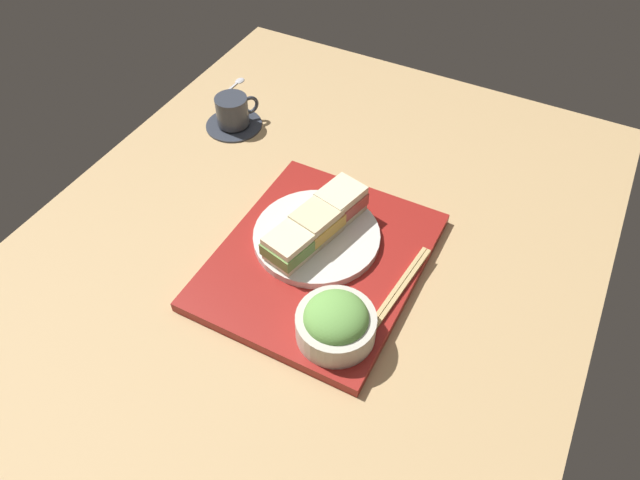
{
  "coord_description": "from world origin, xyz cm",
  "views": [
    {
      "loc": [
        -55.35,
        -34.46,
        79.28
      ],
      "look_at": [
        4.12,
        -3.47,
        5.0
      ],
      "focal_mm": 32.78,
      "sensor_mm": 36.0,
      "label": 1
    }
  ],
  "objects_px": {
    "chopsticks_pair": "(401,286)",
    "sandwich_middle": "(317,223)",
    "coffee_cup": "(233,114)",
    "sandwich_near": "(291,246)",
    "salad_bowl": "(336,322)",
    "teaspoon": "(237,82)",
    "sandwich_plate": "(317,236)",
    "sandwich_far": "(341,202)"
  },
  "relations": [
    {
      "from": "salad_bowl",
      "to": "coffee_cup",
      "type": "distance_m",
      "value": 0.6
    },
    {
      "from": "teaspoon",
      "to": "sandwich_far",
      "type": "bearing_deg",
      "value": -126.05
    },
    {
      "from": "coffee_cup",
      "to": "teaspoon",
      "type": "bearing_deg",
      "value": 30.81
    },
    {
      "from": "sandwich_near",
      "to": "coffee_cup",
      "type": "distance_m",
      "value": 0.44
    },
    {
      "from": "salad_bowl",
      "to": "coffee_cup",
      "type": "height_order",
      "value": "salad_bowl"
    },
    {
      "from": "coffee_cup",
      "to": "teaspoon",
      "type": "relative_size",
      "value": 1.47
    },
    {
      "from": "sandwich_plate",
      "to": "sandwich_near",
      "type": "bearing_deg",
      "value": 167.7
    },
    {
      "from": "sandwich_middle",
      "to": "chopsticks_pair",
      "type": "bearing_deg",
      "value": -100.46
    },
    {
      "from": "coffee_cup",
      "to": "teaspoon",
      "type": "xyz_separation_m",
      "value": [
        0.15,
        0.09,
        -0.03
      ]
    },
    {
      "from": "teaspoon",
      "to": "salad_bowl",
      "type": "bearing_deg",
      "value": -135.4
    },
    {
      "from": "sandwich_far",
      "to": "chopsticks_pair",
      "type": "distance_m",
      "value": 0.19
    },
    {
      "from": "chopsticks_pair",
      "to": "sandwich_middle",
      "type": "bearing_deg",
      "value": 79.54
    },
    {
      "from": "coffee_cup",
      "to": "salad_bowl",
      "type": "bearing_deg",
      "value": -131.55
    },
    {
      "from": "sandwich_near",
      "to": "sandwich_far",
      "type": "height_order",
      "value": "sandwich_far"
    },
    {
      "from": "sandwich_plate",
      "to": "coffee_cup",
      "type": "xyz_separation_m",
      "value": [
        0.23,
        0.33,
        0.0
      ]
    },
    {
      "from": "sandwich_middle",
      "to": "chopsticks_pair",
      "type": "xyz_separation_m",
      "value": [
        -0.03,
        -0.17,
        -0.04
      ]
    },
    {
      "from": "sandwich_near",
      "to": "chopsticks_pair",
      "type": "height_order",
      "value": "sandwich_near"
    },
    {
      "from": "sandwich_near",
      "to": "salad_bowl",
      "type": "xyz_separation_m",
      "value": [
        -0.1,
        -0.13,
        -0.01
      ]
    },
    {
      "from": "sandwich_middle",
      "to": "salad_bowl",
      "type": "bearing_deg",
      "value": -143.93
    },
    {
      "from": "sandwich_far",
      "to": "chopsticks_pair",
      "type": "xyz_separation_m",
      "value": [
        -0.1,
        -0.16,
        -0.04
      ]
    },
    {
      "from": "sandwich_middle",
      "to": "coffee_cup",
      "type": "xyz_separation_m",
      "value": [
        0.23,
        0.33,
        -0.03
      ]
    },
    {
      "from": "sandwich_middle",
      "to": "sandwich_near",
      "type": "bearing_deg",
      "value": 167.7
    },
    {
      "from": "sandwich_far",
      "to": "teaspoon",
      "type": "xyz_separation_m",
      "value": [
        0.31,
        0.43,
        -0.06
      ]
    },
    {
      "from": "chopsticks_pair",
      "to": "sandwich_far",
      "type": "bearing_deg",
      "value": 58.53
    },
    {
      "from": "sandwich_far",
      "to": "sandwich_plate",
      "type": "bearing_deg",
      "value": 167.7
    },
    {
      "from": "sandwich_near",
      "to": "salad_bowl",
      "type": "distance_m",
      "value": 0.17
    },
    {
      "from": "sandwich_near",
      "to": "coffee_cup",
      "type": "height_order",
      "value": "sandwich_near"
    },
    {
      "from": "salad_bowl",
      "to": "coffee_cup",
      "type": "bearing_deg",
      "value": 48.45
    },
    {
      "from": "sandwich_near",
      "to": "salad_bowl",
      "type": "bearing_deg",
      "value": -126.2
    },
    {
      "from": "sandwich_far",
      "to": "teaspoon",
      "type": "distance_m",
      "value": 0.54
    },
    {
      "from": "sandwich_near",
      "to": "teaspoon",
      "type": "distance_m",
      "value": 0.6
    },
    {
      "from": "sandwich_middle",
      "to": "salad_bowl",
      "type": "relative_size",
      "value": 0.76
    },
    {
      "from": "sandwich_near",
      "to": "sandwich_middle",
      "type": "xyz_separation_m",
      "value": [
        0.07,
        -0.01,
        0.0
      ]
    },
    {
      "from": "teaspoon",
      "to": "sandwich_plate",
      "type": "bearing_deg",
      "value": -132.35
    },
    {
      "from": "sandwich_middle",
      "to": "coffee_cup",
      "type": "distance_m",
      "value": 0.41
    },
    {
      "from": "sandwich_middle",
      "to": "teaspoon",
      "type": "relative_size",
      "value": 1.12
    },
    {
      "from": "sandwich_plate",
      "to": "sandwich_near",
      "type": "distance_m",
      "value": 0.07
    },
    {
      "from": "sandwich_plate",
      "to": "chopsticks_pair",
      "type": "xyz_separation_m",
      "value": [
        -0.03,
        -0.17,
        -0.0
      ]
    },
    {
      "from": "teaspoon",
      "to": "coffee_cup",
      "type": "bearing_deg",
      "value": -149.19
    },
    {
      "from": "teaspoon",
      "to": "sandwich_near",
      "type": "bearing_deg",
      "value": -137.94
    },
    {
      "from": "sandwich_near",
      "to": "sandwich_middle",
      "type": "bearing_deg",
      "value": -12.3
    },
    {
      "from": "sandwich_near",
      "to": "salad_bowl",
      "type": "relative_size",
      "value": 0.78
    }
  ]
}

